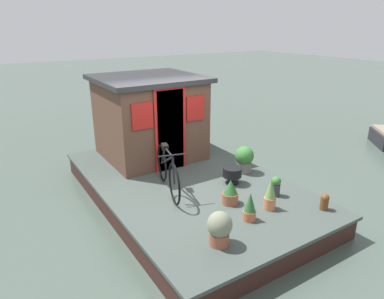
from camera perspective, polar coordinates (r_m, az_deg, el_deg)
name	(u,v)px	position (r m, az deg, el deg)	size (l,w,h in m)	color
ground_plane	(187,199)	(7.09, -0.87, -8.24)	(60.00, 60.00, 0.00)	#47564C
houseboat_deck	(187,189)	(6.99, -0.88, -6.63)	(5.44, 3.35, 0.44)	#424C47
houseboat_cabin	(150,117)	(7.92, -7.05, 5.41)	(2.14, 2.23, 1.85)	brown
bicycle	(168,171)	(6.30, -4.05, -3.56)	(1.66, 0.60, 0.87)	black
potted_plant_ivy	(250,207)	(5.53, 9.56, -9.41)	(0.21, 0.21, 0.48)	#B2603D
potted_plant_rosemary	(230,192)	(5.97, 6.38, -7.07)	(0.28, 0.28, 0.44)	#935138
potted_plant_mint	(276,186)	(6.38, 13.72, -5.87)	(0.17, 0.17, 0.37)	#38383D
potted_plant_fern	(220,228)	(4.90, 4.59, -12.81)	(0.36, 0.36, 0.51)	#935138
potted_plant_basil	(270,195)	(5.89, 12.84, -7.30)	(0.20, 0.20, 0.55)	#C6754C
potted_plant_succulent	(244,159)	(7.20, 8.66, -1.49)	(0.39, 0.39, 0.56)	slate
charcoal_grill	(232,173)	(6.69, 6.68, -3.83)	(0.37, 0.37, 0.33)	black
mooring_bollard	(325,201)	(6.18, 21.12, -8.01)	(0.14, 0.14, 0.28)	brown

